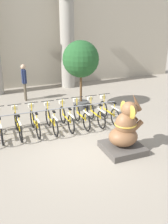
# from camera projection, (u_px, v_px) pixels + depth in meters

# --- Properties ---
(ground_plane) EXTENTS (60.00, 60.00, 0.00)m
(ground_plane) POSITION_uv_depth(u_px,v_px,m) (83.00, 150.00, 7.76)
(ground_plane) COLOR gray
(building_facade) EXTENTS (20.00, 0.20, 6.00)m
(building_facade) POSITION_uv_depth(u_px,v_px,m) (27.00, 35.00, 14.19)
(building_facade) COLOR #B2A893
(building_facade) RESTS_ON ground_plane
(column_right) EXTENTS (1.01, 1.01, 5.16)m
(column_right) POSITION_uv_depth(u_px,v_px,m) (67.00, 42.00, 14.17)
(column_right) COLOR gray
(column_right) RESTS_ON ground_plane
(bike_rack) EXTENTS (5.30, 0.05, 0.77)m
(bike_rack) POSITION_uv_depth(u_px,v_px,m) (50.00, 113.00, 9.05)
(bike_rack) COLOR gray
(bike_rack) RESTS_ON ground_plane
(bicycle_1) EXTENTS (0.48, 1.70, 1.01)m
(bicycle_1) POSITION_uv_depth(u_px,v_px,m) (0.00, 127.00, 8.42)
(bicycle_1) COLOR black
(bicycle_1) RESTS_ON ground_plane
(bicycle_2) EXTENTS (0.48, 1.70, 1.01)m
(bicycle_2) POSITION_uv_depth(u_px,v_px,m) (18.00, 125.00, 8.61)
(bicycle_2) COLOR black
(bicycle_2) RESTS_ON ground_plane
(bicycle_3) EXTENTS (0.48, 1.70, 1.01)m
(bicycle_3) POSITION_uv_depth(u_px,v_px,m) (35.00, 122.00, 8.82)
(bicycle_3) COLOR black
(bicycle_3) RESTS_ON ground_plane
(bicycle_4) EXTENTS (0.48, 1.70, 1.01)m
(bicycle_4) POSITION_uv_depth(u_px,v_px,m) (51.00, 120.00, 8.99)
(bicycle_4) COLOR black
(bicycle_4) RESTS_ON ground_plane
(bicycle_5) EXTENTS (0.48, 1.70, 1.01)m
(bicycle_5) POSITION_uv_depth(u_px,v_px,m) (66.00, 117.00, 9.24)
(bicycle_5) COLOR black
(bicycle_5) RESTS_ON ground_plane
(bicycle_6) EXTENTS (0.48, 1.70, 1.01)m
(bicycle_6) POSITION_uv_depth(u_px,v_px,m) (81.00, 115.00, 9.45)
(bicycle_6) COLOR black
(bicycle_6) RESTS_ON ground_plane
(bicycle_7) EXTENTS (0.48, 1.70, 1.01)m
(bicycle_7) POSITION_uv_depth(u_px,v_px,m) (95.00, 113.00, 9.64)
(bicycle_7) COLOR black
(bicycle_7) RESTS_ON ground_plane
(bicycle_8) EXTENTS (0.48, 1.70, 1.01)m
(bicycle_8) POSITION_uv_depth(u_px,v_px,m) (109.00, 111.00, 9.86)
(bicycle_8) COLOR black
(bicycle_8) RESTS_ON ground_plane
(elephant_statue) EXTENTS (1.17, 1.17, 1.84)m
(elephant_statue) POSITION_uv_depth(u_px,v_px,m) (125.00, 132.00, 7.51)
(elephant_statue) COLOR #4C4742
(elephant_statue) RESTS_ON ground_plane
(person_pedestrian) EXTENTS (0.24, 0.47, 1.80)m
(person_pedestrian) POSITION_uv_depth(u_px,v_px,m) (24.00, 79.00, 12.15)
(person_pedestrian) COLOR brown
(person_pedestrian) RESTS_ON ground_plane
(potted_tree) EXTENTS (1.56, 1.56, 3.02)m
(potted_tree) POSITION_uv_depth(u_px,v_px,m) (81.00, 61.00, 10.61)
(potted_tree) COLOR #4C4C4C
(potted_tree) RESTS_ON ground_plane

